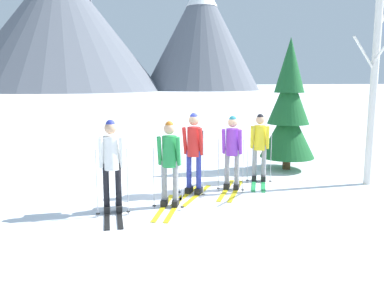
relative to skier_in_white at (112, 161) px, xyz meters
The scene contains 9 objects.
ground_plane 2.16m from the skier_in_white, 13.31° to the left, with size 400.00×400.00×0.00m, color white.
skier_in_white is the anchor object (origin of this frame).
skier_in_green 1.10m from the skier_in_white, ahead, with size 1.04×1.61×1.67m.
skier_in_red 1.95m from the skier_in_white, 20.25° to the left, with size 1.28×1.48×1.75m.
skier_in_purple 2.83m from the skier_in_white, 14.67° to the left, with size 1.24×1.64×1.65m.
skier_in_yellow 3.86m from the skier_in_white, 17.84° to the left, with size 1.14×1.72×1.64m.
pine_tree_near 5.49m from the skier_in_white, 22.76° to the left, with size 1.47×1.47×3.54m.
birch_tree_tall 6.14m from the skier_in_white, ahead, with size 1.16×1.04×4.77m.
mountain_ridge_distant 90.09m from the skier_in_white, 90.04° to the left, with size 97.16×47.27×28.88m.
Camera 1 is at (-2.82, -7.62, 2.42)m, focal length 37.33 mm.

